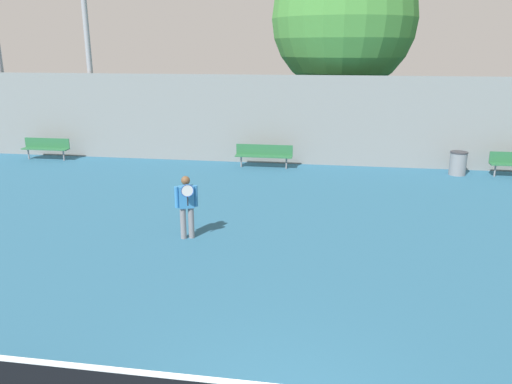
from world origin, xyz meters
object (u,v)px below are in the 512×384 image
Objects in this scene: bench_by_gate at (46,146)px; trash_bin at (458,163)px; light_pole_near_left at (85,19)px; bench_courtside_far at (264,153)px; tennis_player at (187,204)px; tree_green_broad at (344,19)px.

bench_by_gate reaches higher than trash_bin.
bench_by_gate is 0.22× the size of light_pole_near_left.
bench_courtside_far reaches higher than trash_bin.
bench_by_gate is 5.42m from light_pole_near_left.
tennis_player is 0.18× the size of tree_green_broad.
tree_green_broad is (3.58, 11.44, 4.73)m from tennis_player.
tennis_player is at bearing -52.81° from light_pole_near_left.
bench_courtside_far is (0.76, 7.70, -0.33)m from tennis_player.
tree_green_broad is at bearing 14.73° from light_pole_near_left.
bench_courtside_far is 1.12× the size of bench_by_gate.
tennis_player is 0.71× the size of bench_courtside_far.
tennis_player is at bearing -42.71° from bench_by_gate.
bench_courtside_far is 9.01m from light_pole_near_left.
tree_green_broad reaches higher than tennis_player.
bench_courtside_far is 0.24× the size of light_pole_near_left.
light_pole_near_left is (1.70, 1.05, 5.03)m from bench_by_gate.
bench_courtside_far is 7.14m from trash_bin.
light_pole_near_left reaches higher than tennis_player.
bench_by_gate is (-9.10, -0.00, -0.00)m from bench_courtside_far.
light_pole_near_left is at bearing -165.27° from tree_green_broad.
bench_by_gate is at bearing -180.00° from bench_courtside_far.
tennis_player reaches higher than trash_bin.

